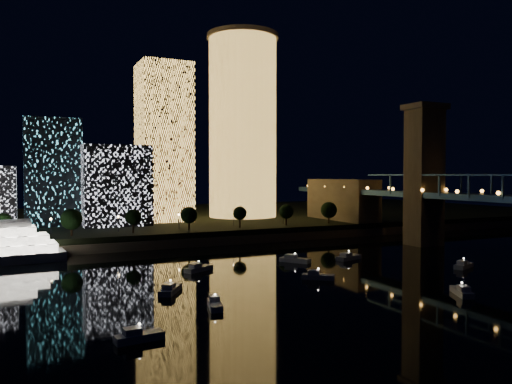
# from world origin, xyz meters

# --- Properties ---
(ground) EXTENTS (520.00, 520.00, 0.00)m
(ground) POSITION_xyz_m (0.00, 0.00, 0.00)
(ground) COLOR black
(ground) RESTS_ON ground
(far_bank) EXTENTS (420.00, 160.00, 5.00)m
(far_bank) POSITION_xyz_m (0.00, 160.00, 2.50)
(far_bank) COLOR black
(far_bank) RESTS_ON ground
(seawall) EXTENTS (420.00, 6.00, 3.00)m
(seawall) POSITION_xyz_m (0.00, 82.00, 1.50)
(seawall) COLOR #6B5E4C
(seawall) RESTS_ON ground
(tower_cylindrical) EXTENTS (34.00, 34.00, 86.35)m
(tower_cylindrical) POSITION_xyz_m (31.32, 133.80, 48.30)
(tower_cylindrical) COLOR #FDBB51
(tower_cylindrical) RESTS_ON far_bank
(tower_rectangular) EXTENTS (21.34, 21.34, 67.90)m
(tower_rectangular) POSITION_xyz_m (-8.37, 128.51, 38.95)
(tower_rectangular) COLOR #FDBB51
(tower_rectangular) RESTS_ON far_bank
(midrise_blocks) EXTENTS (90.27, 44.52, 42.14)m
(midrise_blocks) POSITION_xyz_m (-60.76, 123.88, 21.75)
(midrise_blocks) COLOR white
(midrise_blocks) RESTS_ON far_bank
(motorboats) EXTENTS (118.20, 62.25, 2.78)m
(motorboats) POSITION_xyz_m (-6.99, 16.06, 0.81)
(motorboats) COLOR silver
(motorboats) RESTS_ON ground
(esplanade_trees) EXTENTS (166.75, 6.98, 8.99)m
(esplanade_trees) POSITION_xyz_m (-30.35, 88.00, 10.47)
(esplanade_trees) COLOR black
(esplanade_trees) RESTS_ON far_bank
(street_lamps) EXTENTS (132.70, 0.70, 5.65)m
(street_lamps) POSITION_xyz_m (-34.00, 94.00, 9.02)
(street_lamps) COLOR black
(street_lamps) RESTS_ON far_bank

